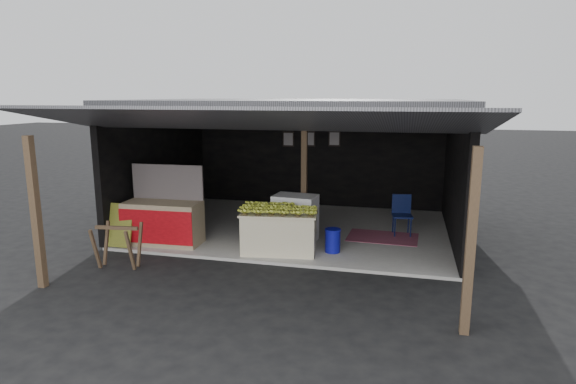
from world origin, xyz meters
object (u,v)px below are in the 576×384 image
(sawhorse, at_px, (118,242))
(plastic_chair, at_px, (402,211))
(white_crate, at_px, (295,218))
(banana_table, at_px, (279,231))
(water_barrel, at_px, (333,241))
(neighbor_stall, at_px, (163,221))

(sawhorse, relative_size, plastic_chair, 0.91)
(white_crate, bearing_deg, banana_table, -93.74)
(sawhorse, distance_m, plastic_chair, 5.99)
(sawhorse, height_order, plastic_chair, plastic_chair)
(white_crate, xyz_separation_m, sawhorse, (-2.79, -2.27, -0.05))
(sawhorse, xyz_separation_m, plastic_chair, (4.98, 3.32, 0.08))
(sawhorse, bearing_deg, plastic_chair, 27.30)
(sawhorse, bearing_deg, banana_table, 22.64)
(water_barrel, bearing_deg, plastic_chair, 51.57)
(neighbor_stall, relative_size, sawhorse, 2.02)
(sawhorse, bearing_deg, water_barrel, 18.25)
(neighbor_stall, distance_m, plastic_chair, 5.18)
(banana_table, relative_size, sawhorse, 1.97)
(banana_table, bearing_deg, water_barrel, 4.43)
(white_crate, height_order, water_barrel, white_crate)
(neighbor_stall, height_order, plastic_chair, neighbor_stall)
(neighbor_stall, xyz_separation_m, plastic_chair, (4.82, 1.91, 0.03))
(water_barrel, xyz_separation_m, plastic_chair, (1.29, 1.63, 0.30))
(banana_table, relative_size, white_crate, 1.61)
(white_crate, bearing_deg, neighbor_stall, -156.02)
(white_crate, xyz_separation_m, neighbor_stall, (-2.63, -0.86, -0.00))
(sawhorse, bearing_deg, white_crate, 32.69)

